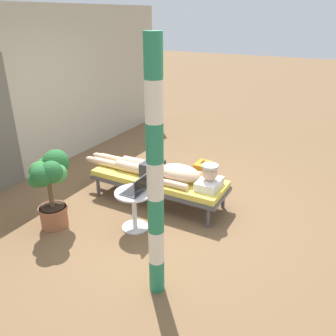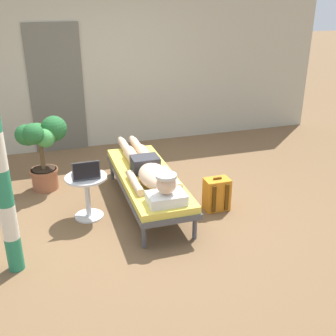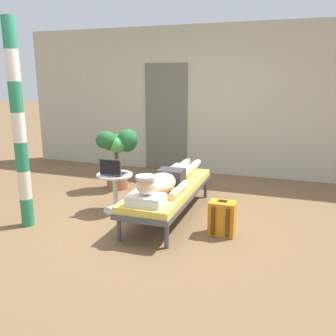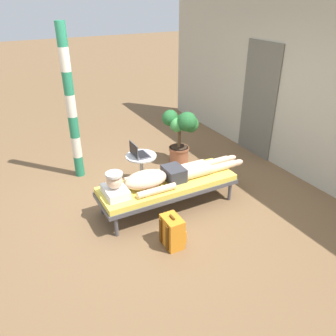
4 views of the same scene
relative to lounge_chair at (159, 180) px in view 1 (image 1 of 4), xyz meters
The scene contains 9 objects.
ground_plane 0.43m from the lounge_chair, 144.41° to the right, with size 40.00×40.00×0.00m, color brown.
house_wall_back 2.64m from the lounge_chair, 90.00° to the left, with size 7.60×0.20×2.70m, color #B2AD99.
lounge_chair is the anchor object (origin of this frame).
person_reclining 0.20m from the lounge_chair, 90.00° to the right, with size 0.53×2.17×0.33m.
side_table 0.75m from the lounge_chair, behind, with size 0.48×0.48×0.52m.
laptop 0.79m from the lounge_chair, behind, with size 0.31×0.24×0.23m.
backpack 0.86m from the lounge_chair, 24.48° to the right, with size 0.30×0.26×0.42m.
potted_plant 1.50m from the lounge_chair, 143.04° to the left, with size 0.65×0.58×0.99m.
porch_post 1.97m from the lounge_chair, 150.79° to the right, with size 0.15×0.15×2.43m.
Camera 1 is at (-3.66, -2.10, 2.54)m, focal length 37.03 mm.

